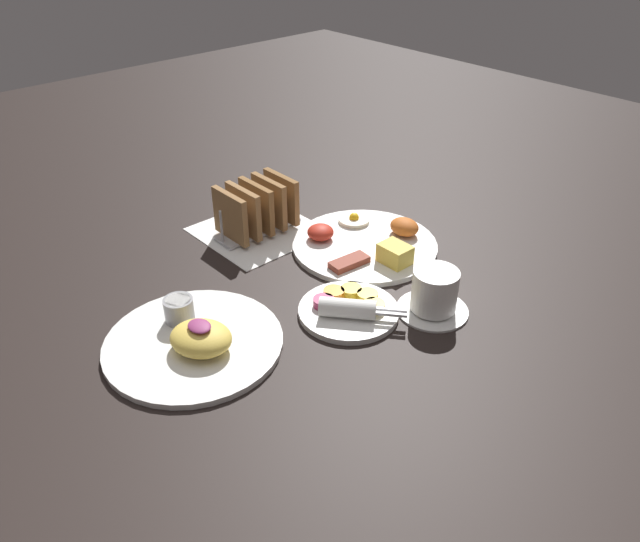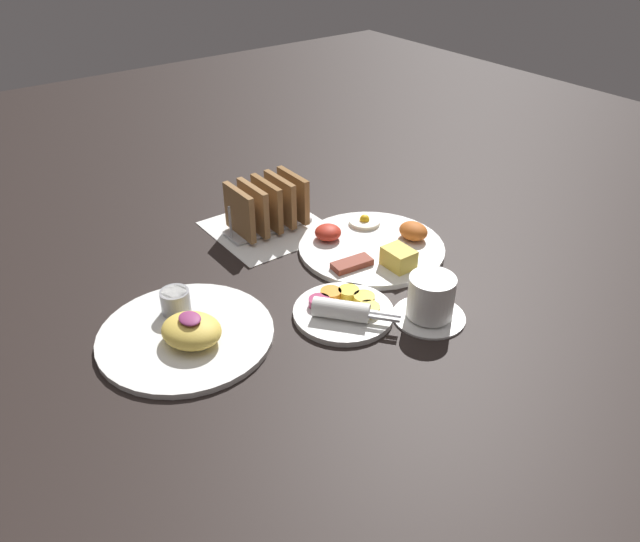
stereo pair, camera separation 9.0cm
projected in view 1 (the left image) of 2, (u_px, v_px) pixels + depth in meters
The scene contains 7 objects.
ground_plane at pixel (273, 281), 1.12m from camera, with size 3.00×3.00×0.00m, color black.
napkin_flat at pixel (258, 231), 1.27m from camera, with size 0.22×0.22×0.00m.
plate_breakfast at pixel (367, 243), 1.21m from camera, with size 0.28×0.28×0.05m.
plate_condiments at pixel (349, 308), 1.03m from camera, with size 0.18×0.17×0.04m.
plate_foreground at pixel (194, 339), 0.96m from camera, with size 0.28×0.28×0.06m.
toast_rack at pixel (257, 209), 1.25m from camera, with size 0.10×0.18×0.10m.
coffee_cup at pixel (434, 293), 1.02m from camera, with size 0.12×0.12×0.08m.
Camera 1 is at (0.75, -0.56, 0.62)m, focal length 35.00 mm.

